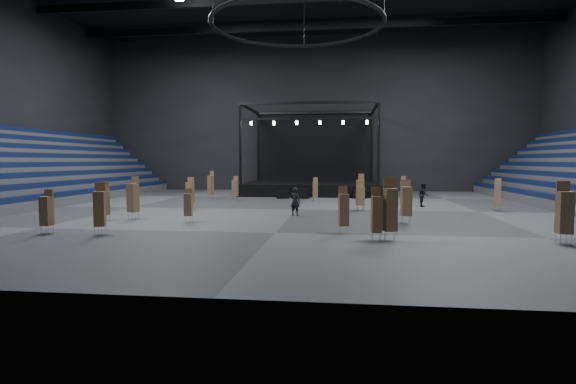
# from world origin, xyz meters

# --- Properties ---
(floor) EXTENTS (50.00, 50.00, 0.00)m
(floor) POSITION_xyz_m (0.00, 0.00, 0.00)
(floor) COLOR #515053
(floor) RESTS_ON ground
(wall_back) EXTENTS (50.00, 0.20, 18.00)m
(wall_back) POSITION_xyz_m (0.00, 21.00, 9.00)
(wall_back) COLOR black
(wall_back) RESTS_ON ground
(bleachers_left) EXTENTS (7.20, 40.00, 6.40)m
(bleachers_left) POSITION_xyz_m (-22.94, 0.00, 1.73)
(bleachers_left) COLOR #525255
(bleachers_left) RESTS_ON floor
(stage) EXTENTS (14.00, 10.00, 9.20)m
(stage) POSITION_xyz_m (0.00, 16.24, 1.45)
(stage) COLOR black
(stage) RESTS_ON floor
(truss_ring) EXTENTS (12.30, 12.30, 5.15)m
(truss_ring) POSITION_xyz_m (-0.00, 0.00, 13.00)
(truss_ring) COLOR black
(truss_ring) RESTS_ON ceiling
(flight_case_left) EXTENTS (1.20, 0.92, 0.72)m
(flight_case_left) POSITION_xyz_m (-2.22, 9.15, 0.36)
(flight_case_left) COLOR black
(flight_case_left) RESTS_ON floor
(flight_case_mid) EXTENTS (1.52, 1.07, 0.92)m
(flight_case_mid) POSITION_xyz_m (-0.50, 9.43, 0.46)
(flight_case_mid) COLOR black
(flight_case_mid) RESTS_ON floor
(flight_case_right) EXTENTS (1.31, 0.78, 0.82)m
(flight_case_right) POSITION_xyz_m (4.89, 10.24, 0.41)
(flight_case_right) COLOR black
(flight_case_right) RESTS_ON floor
(chair_stack_0) EXTENTS (0.49, 0.49, 2.12)m
(chair_stack_0) POSITION_xyz_m (-10.89, -11.99, 1.13)
(chair_stack_0) COLOR silver
(chair_stack_0) RESTS_ON floor
(chair_stack_1) EXTENTS (0.51, 0.51, 2.01)m
(chair_stack_1) POSITION_xyz_m (4.55, -0.28, 1.08)
(chair_stack_1) COLOR silver
(chair_stack_1) RESTS_ON floor
(chair_stack_2) EXTENTS (0.48, 0.48, 1.93)m
(chair_stack_2) POSITION_xyz_m (-5.50, -7.24, 1.03)
(chair_stack_2) COLOR silver
(chair_stack_2) RESTS_ON floor
(chair_stack_3) EXTENTS (0.59, 0.59, 2.45)m
(chair_stack_3) POSITION_xyz_m (6.78, -6.48, 1.30)
(chair_stack_3) COLOR silver
(chair_stack_3) RESTS_ON floor
(chair_stack_4) EXTENTS (0.56, 0.56, 2.66)m
(chair_stack_4) POSITION_xyz_m (12.48, -11.99, 1.39)
(chair_stack_4) COLOR silver
(chair_stack_4) RESTS_ON floor
(chair_stack_5) EXTENTS (0.59, 0.59, 2.57)m
(chair_stack_5) POSITION_xyz_m (-8.72, 8.01, 1.30)
(chair_stack_5) COLOR silver
(chair_stack_5) RESTS_ON floor
(chair_stack_6) EXTENTS (0.66, 0.66, 2.56)m
(chair_stack_6) POSITION_xyz_m (-9.21, -6.43, 1.34)
(chair_stack_6) COLOR silver
(chair_stack_6) RESTS_ON floor
(chair_stack_7) EXTENTS (0.51, 0.51, 2.33)m
(chair_stack_7) POSITION_xyz_m (-7.68, -0.67, 1.22)
(chair_stack_7) COLOR silver
(chair_stack_7) RESTS_ON floor
(chair_stack_8) EXTENTS (0.60, 0.60, 2.59)m
(chair_stack_8) POSITION_xyz_m (4.50, 0.08, 1.31)
(chair_stack_8) COLOR silver
(chair_stack_8) RESTS_ON floor
(chair_stack_9) EXTENTS (0.41, 0.41, 2.30)m
(chair_stack_9) POSITION_xyz_m (-10.52, -7.28, 1.17)
(chair_stack_9) COLOR silver
(chair_stack_9) RESTS_ON floor
(chair_stack_10) EXTENTS (0.55, 0.55, 2.28)m
(chair_stack_10) POSITION_xyz_m (14.00, 0.77, 1.18)
(chair_stack_10) COLOR silver
(chair_stack_10) RESTS_ON floor
(chair_stack_11) EXTENTS (0.50, 0.50, 2.25)m
(chair_stack_11) POSITION_xyz_m (8.21, 5.56, 1.16)
(chair_stack_11) COLOR silver
(chair_stack_11) RESTS_ON floor
(chair_stack_12) EXTENTS (0.48, 0.48, 2.35)m
(chair_stack_12) POSITION_xyz_m (4.73, -11.99, 1.20)
(chair_stack_12) COLOR silver
(chair_stack_12) RESTS_ON floor
(chair_stack_13) EXTENTS (0.63, 0.63, 2.76)m
(chair_stack_13) POSITION_xyz_m (5.32, -11.99, 1.41)
(chair_stack_13) COLOR silver
(chair_stack_13) RESTS_ON floor
(chair_stack_14) EXTENTS (0.52, 0.52, 2.16)m
(chair_stack_14) POSITION_xyz_m (-6.10, 6.59, 1.14)
(chair_stack_14) COLOR silver
(chair_stack_14) RESTS_ON floor
(chair_stack_15) EXTENTS (0.54, 0.54, 2.28)m
(chair_stack_15) POSITION_xyz_m (3.31, -10.30, 1.18)
(chair_stack_15) COLOR silver
(chair_stack_15) RESTS_ON floor
(chair_stack_16) EXTENTS (0.61, 0.61, 2.47)m
(chair_stack_16) POSITION_xyz_m (-8.18, -11.99, 1.28)
(chair_stack_16) COLOR silver
(chair_stack_16) RESTS_ON floor
(chair_stack_17) EXTENTS (0.42, 0.42, 2.09)m
(chair_stack_17) POSITION_xyz_m (0.97, 6.38, 1.08)
(chair_stack_17) COLOR silver
(chair_stack_17) RESTS_ON floor
(man_center) EXTENTS (0.77, 0.63, 1.82)m
(man_center) POSITION_xyz_m (0.25, -3.54, 0.91)
(man_center) COLOR black
(man_center) RESTS_ON floor
(crew_member) EXTENTS (0.78, 0.95, 1.81)m
(crew_member) POSITION_xyz_m (9.44, 3.36, 0.91)
(crew_member) COLOR black
(crew_member) RESTS_ON floor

